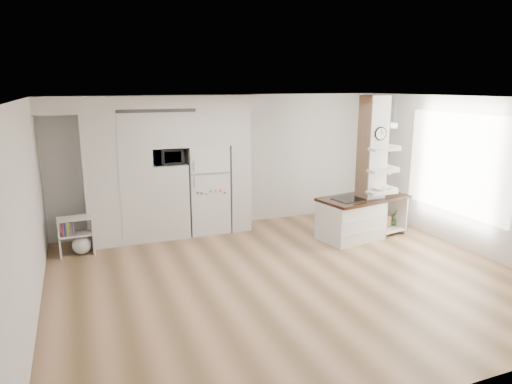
% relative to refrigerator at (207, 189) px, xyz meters
% --- Properties ---
extents(floor, '(7.00, 6.00, 0.01)m').
position_rel_refrigerator_xyz_m(floor, '(0.53, -2.68, -0.88)').
color(floor, tan).
rests_on(floor, ground).
extents(room, '(7.04, 6.04, 2.72)m').
position_rel_refrigerator_xyz_m(room, '(0.53, -2.68, 0.98)').
color(room, white).
rests_on(room, ground).
extents(cabinet_wall, '(4.00, 0.71, 2.70)m').
position_rel_refrigerator_xyz_m(cabinet_wall, '(-0.92, -0.01, 0.63)').
color(cabinet_wall, silver).
rests_on(cabinet_wall, floor).
extents(refrigerator, '(0.78, 0.69, 1.75)m').
position_rel_refrigerator_xyz_m(refrigerator, '(0.00, 0.00, 0.00)').
color(refrigerator, white).
rests_on(refrigerator, floor).
extents(column, '(0.69, 0.90, 2.70)m').
position_rel_refrigerator_xyz_m(column, '(2.90, -1.55, 0.48)').
color(column, silver).
rests_on(column, floor).
extents(window, '(0.00, 2.40, 2.40)m').
position_rel_refrigerator_xyz_m(window, '(4.00, -2.38, 0.62)').
color(window, white).
rests_on(window, room).
extents(pendant_light, '(0.12, 0.12, 0.10)m').
position_rel_refrigerator_xyz_m(pendant_light, '(2.23, -2.53, 1.24)').
color(pendant_light, white).
rests_on(pendant_light, room).
extents(kitchen_island, '(1.88, 1.13, 1.36)m').
position_rel_refrigerator_xyz_m(kitchen_island, '(2.52, -1.48, -0.45)').
color(kitchen_island, silver).
rests_on(kitchen_island, floor).
extents(bookshelf, '(0.59, 0.36, 0.67)m').
position_rel_refrigerator_xyz_m(bookshelf, '(-2.45, -0.46, -0.58)').
color(bookshelf, silver).
rests_on(bookshelf, floor).
extents(floor_plant_a, '(0.27, 0.21, 0.48)m').
position_rel_refrigerator_xyz_m(floor_plant_a, '(3.52, -1.35, -0.63)').
color(floor_plant_a, '#3D7830').
rests_on(floor_plant_a, floor).
extents(floor_plant_b, '(0.30, 0.30, 0.48)m').
position_rel_refrigerator_xyz_m(floor_plant_b, '(3.52, -0.62, -0.64)').
color(floor_plant_b, '#3D7830').
rests_on(floor_plant_b, floor).
extents(microwave, '(0.54, 0.37, 0.30)m').
position_rel_refrigerator_xyz_m(microwave, '(-0.75, -0.06, 0.69)').
color(microwave, '#2D2D2D').
rests_on(microwave, cabinet_wall).
extents(shelf_plant, '(0.27, 0.23, 0.30)m').
position_rel_refrigerator_xyz_m(shelf_plant, '(3.15, -1.38, 0.65)').
color(shelf_plant, '#3D7830').
rests_on(shelf_plant, column).
extents(decor_bowl, '(0.22, 0.22, 0.05)m').
position_rel_refrigerator_xyz_m(decor_bowl, '(2.82, -1.78, 0.13)').
color(decor_bowl, white).
rests_on(decor_bowl, column).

